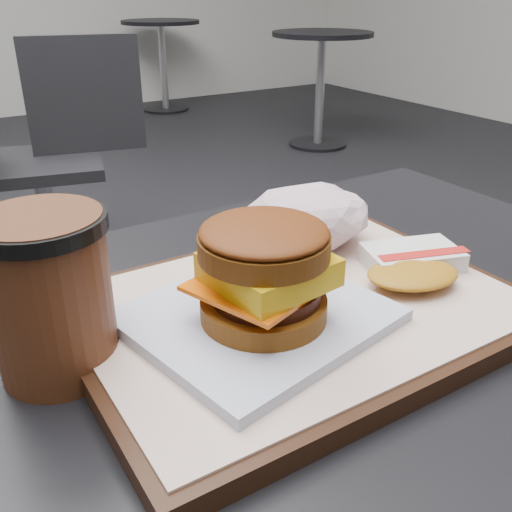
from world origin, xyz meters
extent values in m
cube|color=black|center=(0.00, 0.00, 0.75)|extent=(0.80, 0.60, 0.04)
cube|color=black|center=(-0.02, 0.02, 0.78)|extent=(0.38, 0.28, 0.02)
cube|color=beige|center=(-0.02, 0.02, 0.79)|extent=(0.36, 0.26, 0.00)
cube|color=silver|center=(-0.06, 0.01, 0.80)|extent=(0.22, 0.20, 0.01)
cylinder|color=brown|center=(-0.06, 0.00, 0.81)|extent=(0.12, 0.12, 0.02)
cylinder|color=#361108|center=(-0.06, 0.00, 0.82)|extent=(0.10, 0.10, 0.01)
cube|color=#EF5D08|center=(-0.07, 0.00, 0.83)|extent=(0.11, 0.11, 0.00)
cube|color=gold|center=(-0.06, 0.00, 0.84)|extent=(0.09, 0.09, 0.02)
cylinder|color=#65360E|center=(-0.06, 0.00, 0.86)|extent=(0.12, 0.12, 0.02)
ellipsoid|color=#652D0E|center=(-0.06, 0.00, 0.87)|extent=(0.11, 0.11, 0.02)
cube|color=silver|center=(0.12, 0.01, 0.80)|extent=(0.10, 0.08, 0.02)
cube|color=red|center=(0.12, 0.00, 0.81)|extent=(0.09, 0.04, 0.00)
ellipsoid|color=#C7881F|center=(0.09, -0.02, 0.80)|extent=(0.10, 0.08, 0.01)
cylinder|color=#432010|center=(-0.21, 0.06, 0.83)|extent=(0.09, 0.09, 0.13)
cylinder|color=black|center=(-0.21, 0.06, 0.89)|extent=(0.09, 0.09, 0.01)
cylinder|color=#AFAFB4|center=(0.11, 1.73, 0.22)|extent=(0.06, 0.06, 0.44)
cube|color=black|center=(0.11, 1.73, 0.46)|extent=(0.51, 0.51, 0.04)
cube|color=black|center=(0.30, 1.73, 0.68)|extent=(0.40, 0.12, 0.40)
cylinder|color=black|center=(2.20, 2.80, 0.01)|extent=(0.40, 0.40, 0.02)
cylinder|color=#A5A5AA|center=(2.20, 2.80, 0.37)|extent=(0.06, 0.06, 0.70)
cylinder|color=black|center=(2.20, 2.80, 0.73)|extent=(0.66, 0.66, 0.03)
cylinder|color=black|center=(1.80, 4.50, 0.01)|extent=(0.40, 0.40, 0.02)
cylinder|color=#A5A5AA|center=(1.80, 4.50, 0.37)|extent=(0.06, 0.06, 0.70)
cylinder|color=black|center=(1.80, 4.50, 0.73)|extent=(0.66, 0.66, 0.03)
camera|label=1|loc=(-0.28, -0.33, 1.04)|focal=40.00mm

